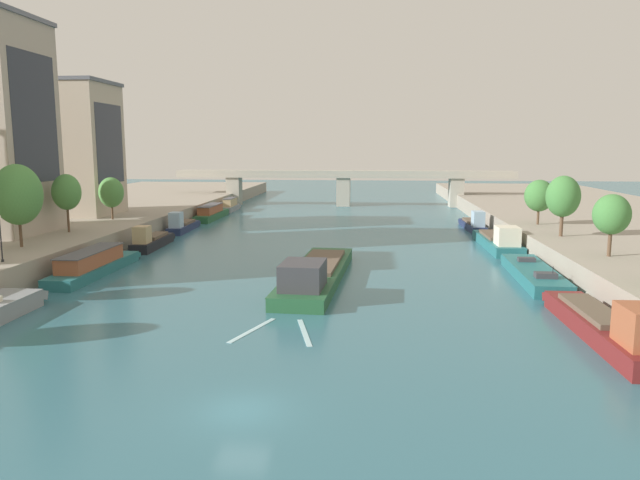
{
  "coord_description": "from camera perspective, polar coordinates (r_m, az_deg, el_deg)",
  "views": [
    {
      "loc": [
        6.04,
        -26.43,
        12.42
      ],
      "look_at": [
        0.0,
        43.13,
        1.54
      ],
      "focal_mm": 33.63,
      "sensor_mm": 36.0,
      "label": 1
    }
  ],
  "objects": [
    {
      "name": "tree_right_far",
      "position": [
        59.89,
        26.01,
        2.2
      ],
      "size": [
        3.27,
        3.27,
        5.65
      ],
      "color": "brown",
      "rests_on": "quay_right"
    },
    {
      "name": "moored_boat_left_lone",
      "position": [
        91.08,
        -12.96,
        1.37
      ],
      "size": [
        2.55,
        11.63,
        3.2
      ],
      "color": "#1E284C",
      "rests_on": "ground"
    },
    {
      "name": "tree_left_by_lamp",
      "position": [
        65.86,
        -26.83,
        3.87
      ],
      "size": [
        4.66,
        4.66,
        8.19
      ],
      "color": "brown",
      "rests_on": "quay_left"
    },
    {
      "name": "tree_left_second",
      "position": [
        75.19,
        -22.98,
        4.21
      ],
      "size": [
        3.26,
        3.26,
        6.75
      ],
      "color": "brown",
      "rests_on": "quay_left"
    },
    {
      "name": "moored_boat_left_midway",
      "position": [
        77.0,
        -15.75,
        -0.06
      ],
      "size": [
        2.66,
        11.6,
        3.16
      ],
      "color": "black",
      "rests_on": "ground"
    },
    {
      "name": "quay_left",
      "position": [
        94.98,
        -25.17,
        1.29
      ],
      "size": [
        36.0,
        170.0,
        2.59
      ],
      "primitive_type": "cube",
      "color": "gray",
      "rests_on": "ground"
    },
    {
      "name": "ground_plane",
      "position": [
        29.82,
        -7.47,
        -15.83
      ],
      "size": [
        400.0,
        400.0,
        0.0
      ],
      "primitive_type": "plane",
      "color": "#336675"
    },
    {
      "name": "tree_left_end_of_row",
      "position": [
        86.44,
        -19.25,
        4.29
      ],
      "size": [
        3.33,
        3.33,
        5.76
      ],
      "color": "brown",
      "rests_on": "quay_left"
    },
    {
      "name": "moored_boat_right_gap_after",
      "position": [
        60.11,
        19.63,
        -3.01
      ],
      "size": [
        3.87,
        16.3,
        2.24
      ],
      "color": "#23666B",
      "rests_on": "ground"
    },
    {
      "name": "tree_right_midway",
      "position": [
        81.37,
        20.13,
        3.98
      ],
      "size": [
        3.66,
        3.66,
        5.7
      ],
      "color": "brown",
      "rests_on": "quay_right"
    },
    {
      "name": "moored_boat_left_far",
      "position": [
        118.86,
        -8.5,
        3.28
      ],
      "size": [
        2.03,
        10.11,
        2.57
      ],
      "color": "gray",
      "rests_on": "ground"
    },
    {
      "name": "lamppost_left_bank",
      "position": [
        58.31,
        -28.11,
        0.35
      ],
      "size": [
        0.28,
        0.28,
        4.1
      ],
      "color": "black",
      "rests_on": "quay_left"
    },
    {
      "name": "moored_boat_right_far",
      "position": [
        76.86,
        16.61,
        -0.07
      ],
      "size": [
        3.5,
        16.33,
        3.35
      ],
      "color": "#23666B",
      "rests_on": "ground"
    },
    {
      "name": "moored_boat_right_near",
      "position": [
        43.02,
        25.59,
        -7.38
      ],
      "size": [
        3.04,
        16.72,
        3.54
      ],
      "color": "maroon",
      "rests_on": "ground"
    },
    {
      "name": "moored_boat_left_end",
      "position": [
        105.91,
        -10.29,
        2.55
      ],
      "size": [
        2.66,
        15.03,
        2.52
      ],
      "color": "#235633",
      "rests_on": "ground"
    },
    {
      "name": "bridge_far",
      "position": [
        127.43,
        2.25,
        5.46
      ],
      "size": [
        71.14,
        4.4,
        7.49
      ],
      "color": "#ADA899",
      "rests_on": "ground"
    },
    {
      "name": "moored_boat_right_downstream",
      "position": [
        93.41,
        14.38,
        1.5
      ],
      "size": [
        2.48,
        12.88,
        3.18
      ],
      "color": "#1E284C",
      "rests_on": "ground"
    },
    {
      "name": "barge_midriver",
      "position": [
        55.12,
        -0.43,
        -3.15
      ],
      "size": [
        5.83,
        24.41,
        3.26
      ],
      "color": "#235633",
      "rests_on": "ground"
    },
    {
      "name": "tree_right_distant",
      "position": [
        71.24,
        22.13,
        3.85
      ],
      "size": [
        3.67,
        3.67,
        6.72
      ],
      "color": "brown",
      "rests_on": "quay_right"
    },
    {
      "name": "wake_behind_barge",
      "position": [
        41.29,
        -3.99,
        -8.65
      ],
      "size": [
        5.59,
        6.06,
        0.03
      ],
      "color": "#A5D1DB",
      "rests_on": "ground"
    },
    {
      "name": "building_left_tall",
      "position": [
        95.75,
        -23.52,
        8.0
      ],
      "size": [
        15.56,
        11.16,
        19.19
      ],
      "color": "#B2A38E",
      "rests_on": "quay_left"
    },
    {
      "name": "moored_boat_left_second",
      "position": [
        62.78,
        -20.73,
        -2.15
      ],
      "size": [
        3.01,
        16.17,
        2.52
      ],
      "color": "#23666B",
      "rests_on": "ground"
    }
  ]
}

